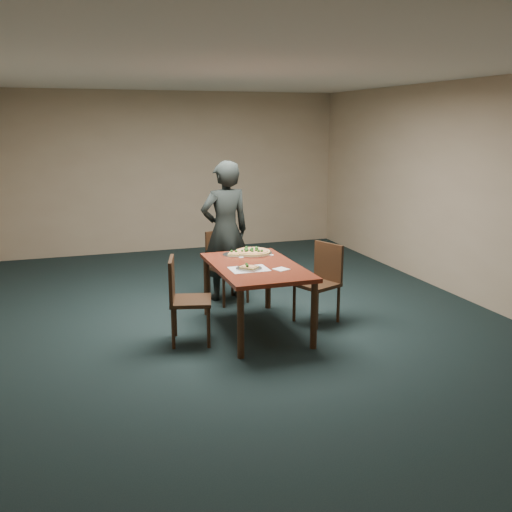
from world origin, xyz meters
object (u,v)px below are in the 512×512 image
object	(u,v)px
chair_far	(225,262)
chair_right	(321,278)
slice_plate_near	(249,268)
dining_table	(256,273)
diner	(225,231)
pizza_pan	(253,252)
chair_left	(183,295)
slice_plate_far	(234,254)

from	to	relation	value
chair_far	chair_right	bearing A→B (deg)	-69.01
chair_right	slice_plate_near	distance (m)	1.01
chair_right	dining_table	bearing A→B (deg)	-107.57
diner	pizza_pan	world-z (taller)	diner
chair_right	pizza_pan	xyz separation A→B (m)	(-0.69, 0.46, 0.26)
dining_table	chair_left	size ratio (longest dim) A/B	1.65
chair_right	diner	bearing A→B (deg)	-167.49
dining_table	slice_plate_near	size ratio (longest dim) A/B	5.36
chair_left	diner	bearing A→B (deg)	-17.88
dining_table	pizza_pan	size ratio (longest dim) A/B	3.28
chair_far	chair_right	world-z (taller)	same
chair_right	pizza_pan	world-z (taller)	chair_right
chair_right	diner	distance (m)	1.49
diner	slice_plate_near	bearing A→B (deg)	77.02
dining_table	pizza_pan	bearing A→B (deg)	75.68
chair_far	pizza_pan	world-z (taller)	chair_far
slice_plate_near	slice_plate_far	bearing A→B (deg)	86.51
slice_plate_near	pizza_pan	bearing A→B (deg)	68.65
chair_left	chair_far	bearing A→B (deg)	-18.38
chair_left	slice_plate_near	xyz separation A→B (m)	(0.70, -0.05, 0.25)
chair_left	dining_table	bearing A→B (deg)	-69.51
slice_plate_far	slice_plate_near	bearing A→B (deg)	-93.49
chair_far	chair_left	distance (m)	1.50
diner	chair_far	bearing A→B (deg)	59.51
chair_right	pizza_pan	distance (m)	0.87
chair_left	slice_plate_far	size ratio (longest dim) A/B	3.25
dining_table	pizza_pan	xyz separation A→B (m)	(0.14, 0.53, 0.12)
chair_left	chair_right	xyz separation A→B (m)	(1.65, 0.16, 0.00)
chair_far	diner	bearing A→B (deg)	50.50
dining_table	slice_plate_far	bearing A→B (deg)	99.39
pizza_pan	diner	bearing A→B (deg)	100.51
chair_left	diner	size ratio (longest dim) A/B	0.51
chair_far	dining_table	bearing A→B (deg)	-105.12
slice_plate_far	chair_left	bearing A→B (deg)	-139.90
dining_table	slice_plate_far	xyz separation A→B (m)	(-0.09, 0.53, 0.10)
chair_left	chair_right	world-z (taller)	same
diner	slice_plate_far	world-z (taller)	diner
chair_right	slice_plate_near	world-z (taller)	chair_right
pizza_pan	slice_plate_far	xyz separation A→B (m)	(-0.22, 0.00, -0.01)
diner	slice_plate_far	size ratio (longest dim) A/B	6.43
chair_left	slice_plate_far	world-z (taller)	chair_left
chair_left	slice_plate_far	xyz separation A→B (m)	(0.74, 0.63, 0.25)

